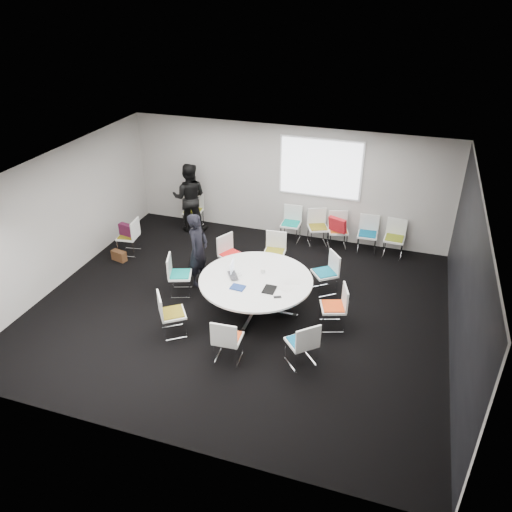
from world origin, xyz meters
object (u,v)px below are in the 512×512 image
(person_main, at_px, (198,250))
(person_back, at_px, (189,197))
(chair_ring_f, at_px, (173,321))
(chair_back_e, at_px, (393,245))
(chair_ring_b, at_px, (325,280))
(brown_bag, at_px, (119,256))
(chair_back_d, at_px, (367,241))
(chair_ring_g, at_px, (228,347))
(chair_ring_a, at_px, (333,315))
(chair_ring_h, at_px, (301,350))
(conference_table, at_px, (256,287))
(chair_ring_c, at_px, (274,259))
(laptop, at_px, (236,275))
(chair_spare_left, at_px, (130,243))
(chair_back_b, at_px, (317,234))
(chair_person_back, at_px, (194,217))
(chair_back_a, at_px, (291,230))
(chair_back_c, at_px, (338,237))
(chair_ring_e, at_px, (180,282))
(cup, at_px, (263,271))
(maroon_bag, at_px, (127,230))
(chair_ring_d, at_px, (231,262))

(person_main, distance_m, person_back, 2.67)
(chair_ring_f, xyz_separation_m, chair_back_e, (3.62, 4.32, 0.00))
(chair_ring_b, bearing_deg, brown_bag, 55.19)
(chair_back_e, xyz_separation_m, person_main, (-3.87, -2.53, 0.53))
(chair_back_d, bearing_deg, chair_ring_g, 67.13)
(chair_ring_a, xyz_separation_m, chair_ring_h, (-0.32, -1.18, 0.00))
(conference_table, bearing_deg, chair_ring_c, 93.43)
(chair_ring_c, bearing_deg, conference_table, 88.55)
(chair_back_d, bearing_deg, laptop, 53.49)
(person_main, height_order, person_back, person_back)
(conference_table, height_order, chair_ring_c, chair_ring_c)
(chair_ring_h, distance_m, chair_spare_left, 5.44)
(chair_back_e, bearing_deg, brown_bag, 23.20)
(chair_back_b, distance_m, person_main, 3.31)
(chair_ring_f, distance_m, brown_bag, 3.21)
(chair_back_b, bearing_deg, chair_person_back, -22.59)
(chair_ring_a, bearing_deg, chair_person_back, 34.95)
(chair_back_a, height_order, laptop, chair_back_a)
(chair_back_c, relative_size, chair_back_e, 1.00)
(chair_back_b, distance_m, chair_back_e, 1.83)
(chair_back_b, relative_size, chair_back_e, 1.00)
(chair_ring_b, height_order, chair_ring_e, same)
(chair_person_back, bearing_deg, chair_ring_f, 105.97)
(chair_ring_h, relative_size, cup, 9.78)
(laptop, bearing_deg, chair_ring_c, -43.76)
(chair_ring_f, distance_m, chair_back_b, 4.70)
(chair_back_b, distance_m, laptop, 3.36)
(chair_person_back, bearing_deg, chair_spare_left, 61.67)
(chair_ring_f, relative_size, maroon_bag, 2.20)
(chair_back_c, xyz_separation_m, chair_back_d, (0.71, 0.00, 0.00))
(chair_ring_c, height_order, chair_ring_f, same)
(person_back, bearing_deg, laptop, 113.41)
(chair_ring_c, xyz_separation_m, chair_spare_left, (-3.49, -0.32, 0.00))
(cup, bearing_deg, chair_ring_d, 137.32)
(conference_table, xyz_separation_m, chair_ring_h, (1.22, -1.24, -0.26))
(maroon_bag, bearing_deg, cup, -15.84)
(conference_table, height_order, person_back, person_back)
(chair_ring_d, bearing_deg, chair_ring_b, 113.70)
(chair_ring_c, bearing_deg, chair_ring_d, 20.64)
(chair_back_d, bearing_deg, chair_ring_f, 53.17)
(chair_person_back, distance_m, laptop, 3.95)
(person_back, xyz_separation_m, brown_bag, (-0.91, -2.04, -0.78))
(brown_bag, bearing_deg, chair_ring_a, -10.57)
(chair_back_a, bearing_deg, brown_bag, 31.59)
(laptop, bearing_deg, conference_table, -120.16)
(conference_table, xyz_separation_m, chair_back_d, (1.77, 3.17, -0.26))
(chair_person_back, xyz_separation_m, maroon_bag, (-0.85, -1.82, 0.34))
(chair_ring_b, height_order, cup, chair_ring_b)
(conference_table, distance_m, chair_back_b, 3.23)
(chair_ring_c, relative_size, brown_bag, 2.44)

